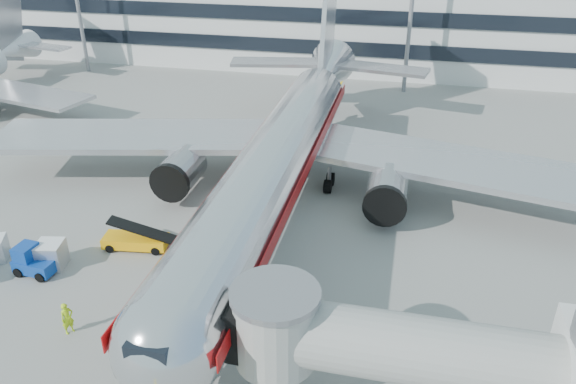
% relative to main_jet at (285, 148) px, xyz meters
% --- Properties ---
extents(ground, '(180.00, 180.00, 0.00)m').
position_rel_main_jet_xyz_m(ground, '(0.00, -11.72, -4.23)').
color(ground, gray).
rests_on(ground, ground).
extents(lead_in_line, '(0.25, 70.00, 0.01)m').
position_rel_main_jet_xyz_m(lead_in_line, '(0.00, -1.72, -4.23)').
color(lead_in_line, yellow).
rests_on(lead_in_line, ground).
extents(main_jet, '(50.95, 48.70, 16.06)m').
position_rel_main_jet_xyz_m(main_jet, '(0.00, 0.00, 0.00)').
color(main_jet, silver).
rests_on(main_jet, ground).
extents(jet_bridge, '(17.80, 4.50, 7.00)m').
position_rel_main_jet_xyz_m(jet_bridge, '(12.18, -19.72, -0.36)').
color(jet_bridge, silver).
rests_on(jet_bridge, ground).
extents(terminal, '(150.00, 24.25, 15.60)m').
position_rel_main_jet_xyz_m(terminal, '(0.00, 46.23, 3.57)').
color(terminal, silver).
rests_on(terminal, ground).
extents(belt_loader, '(4.64, 2.10, 2.18)m').
position_rel_main_jet_xyz_m(belt_loader, '(-8.20, -9.32, -3.62)').
color(belt_loader, '#FFAC0A').
rests_on(belt_loader, ground).
extents(baggage_tug, '(2.69, 1.85, 1.93)m').
position_rel_main_jet_xyz_m(baggage_tug, '(-13.20, -13.38, -3.39)').
color(baggage_tug, '#0D3994').
rests_on(baggage_tug, ground).
extents(cargo_container_right, '(1.92, 1.92, 1.74)m').
position_rel_main_jet_xyz_m(cargo_container_right, '(-12.48, -12.51, -3.36)').
color(cargo_container_right, '#B8BABF').
rests_on(cargo_container_right, ground).
extents(ramp_worker, '(0.75, 0.83, 1.91)m').
position_rel_main_jet_xyz_m(ramp_worker, '(-7.92, -17.88, -3.28)').
color(ramp_worker, '#B4DF17').
rests_on(ramp_worker, ground).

